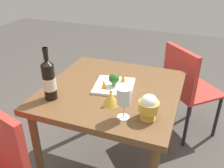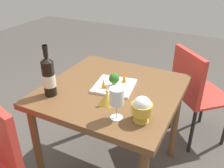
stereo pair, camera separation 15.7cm
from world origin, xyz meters
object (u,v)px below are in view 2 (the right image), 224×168
(wine_bottle, at_px, (49,76))
(rice_bowl, at_px, (142,108))
(wine_glass, at_px, (117,97))
(serving_plate, at_px, (114,86))
(chair_by_wall, at_px, (193,88))
(broccoli_floret, at_px, (114,79))
(carrot_garnish_left, at_px, (124,78))
(carrot_garnish_right, at_px, (103,83))
(rice_bowl_lid, at_px, (107,98))

(wine_bottle, distance_m, rice_bowl, 0.59)
(wine_bottle, relative_size, wine_glass, 1.79)
(wine_bottle, relative_size, serving_plate, 1.12)
(chair_by_wall, height_order, rice_bowl, rice_bowl)
(broccoli_floret, bearing_deg, rice_bowl, 48.70)
(broccoli_floret, bearing_deg, wine_bottle, -50.55)
(carrot_garnish_left, distance_m, carrot_garnish_right, 0.16)
(rice_bowl_lid, distance_m, carrot_garnish_right, 0.17)
(chair_by_wall, height_order, broccoli_floret, chair_by_wall)
(wine_glass, height_order, rice_bowl_lid, wine_glass)
(wine_bottle, height_order, carrot_garnish_left, wine_bottle)
(rice_bowl, bearing_deg, rice_bowl_lid, -103.84)
(chair_by_wall, bearing_deg, serving_plate, -77.11)
(rice_bowl, xyz_separation_m, carrot_garnish_left, (-0.32, -0.25, -0.02))
(serving_plate, distance_m, broccoli_floret, 0.06)
(wine_bottle, bearing_deg, rice_bowl_lid, 99.95)
(wine_glass, relative_size, rice_bowl, 1.26)
(wine_bottle, distance_m, wine_glass, 0.47)
(wine_bottle, height_order, broccoli_floret, wine_bottle)
(serving_plate, bearing_deg, broccoli_floret, 14.65)
(rice_bowl, distance_m, carrot_garnish_left, 0.41)
(rice_bowl_lid, relative_size, carrot_garnish_left, 1.52)
(rice_bowl, relative_size, carrot_garnish_left, 2.15)
(carrot_garnish_left, bearing_deg, wine_bottle, -46.53)
(wine_bottle, height_order, carrot_garnish_right, wine_bottle)
(broccoli_floret, height_order, carrot_garnish_left, broccoli_floret)
(rice_bowl_lid, bearing_deg, wine_bottle, -80.05)
(wine_bottle, xyz_separation_m, wine_glass, (0.03, 0.47, 0.00))
(wine_glass, height_order, rice_bowl, wine_glass)
(chair_by_wall, xyz_separation_m, rice_bowl_lid, (0.83, -0.37, 0.25))
(broccoli_floret, relative_size, carrot_garnish_left, 1.30)
(carrot_garnish_left, bearing_deg, chair_by_wall, 146.10)
(wine_bottle, relative_size, carrot_garnish_right, 5.16)
(carrot_garnish_left, relative_size, carrot_garnish_right, 1.06)
(wine_glass, distance_m, carrot_garnish_left, 0.39)
(wine_bottle, bearing_deg, wine_glass, 85.75)
(wine_glass, bearing_deg, rice_bowl, 108.34)
(rice_bowl, bearing_deg, wine_bottle, -89.40)
(chair_by_wall, height_order, wine_bottle, wine_bottle)
(serving_plate, bearing_deg, carrot_garnish_left, 148.39)
(wine_glass, relative_size, rice_bowl_lid, 1.79)
(chair_by_wall, height_order, wine_glass, wine_glass)
(rice_bowl, bearing_deg, serving_plate, -132.11)
(broccoli_floret, bearing_deg, wine_glass, 28.83)
(wine_glass, height_order, carrot_garnish_left, wine_glass)
(broccoli_floret, bearing_deg, carrot_garnish_left, 153.23)
(chair_by_wall, distance_m, wine_bottle, 1.20)
(serving_plate, bearing_deg, wine_glass, 28.42)
(wine_bottle, distance_m, serving_plate, 0.42)
(wine_bottle, relative_size, carrot_garnish_left, 4.86)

